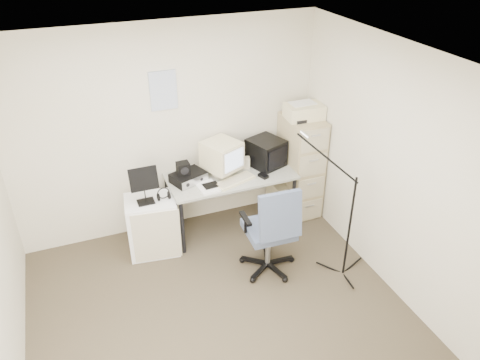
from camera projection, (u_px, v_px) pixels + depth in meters
name	position (u px, v px, depth m)	size (l,w,h in m)	color
floor	(223.00, 320.00, 4.56)	(3.60, 3.60, 0.01)	#403928
ceiling	(217.00, 68.00, 3.30)	(3.60, 3.60, 0.01)	white
wall_back	(168.00, 132.00, 5.37)	(3.60, 0.02, 2.50)	beige
wall_right	(397.00, 175.00, 4.50)	(0.02, 3.60, 2.50)	beige
wall_calendar	(163.00, 91.00, 5.10)	(0.30, 0.02, 0.44)	white
filing_cabinet	(300.00, 166.00, 5.92)	(0.40, 0.60, 1.30)	tan
printer	(304.00, 111.00, 5.55)	(0.44, 0.30, 0.17)	beige
desk	(231.00, 201.00, 5.74)	(1.50, 0.70, 0.73)	#B0B1A3
crt_monitor	(222.00, 158.00, 5.48)	(0.37, 0.39, 0.41)	beige
crt_tv	(266.00, 153.00, 5.69)	(0.37, 0.39, 0.33)	black
desk_speaker	(246.00, 163.00, 5.67)	(0.08, 0.08, 0.15)	#C1B79A
keyboard	(235.00, 181.00, 5.41)	(0.49, 0.17, 0.03)	beige
mouse	(263.00, 176.00, 5.50)	(0.07, 0.12, 0.04)	black
radio_receiver	(188.00, 177.00, 5.40)	(0.38, 0.27, 0.11)	black
radio_speaker	(183.00, 168.00, 5.33)	(0.14, 0.13, 0.14)	black
papers	(208.00, 187.00, 5.30)	(0.21, 0.29, 0.02)	white
pc_tower	(280.00, 199.00, 6.06)	(0.20, 0.46, 0.43)	beige
office_chair	(269.00, 228.00, 4.95)	(0.63, 0.63, 1.09)	#4B5C7B
side_cart	(152.00, 225.00, 5.34)	(0.55, 0.44, 0.68)	white
music_stand	(144.00, 185.00, 5.01)	(0.30, 0.16, 0.45)	black
headphones	(164.00, 195.00, 5.15)	(0.16, 0.16, 0.03)	black
mic_stand	(352.00, 213.00, 4.75)	(0.02, 0.02, 1.58)	black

